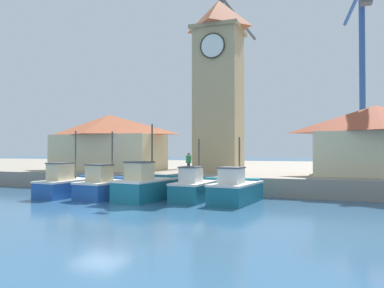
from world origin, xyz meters
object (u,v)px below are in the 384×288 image
fishing_boat_left_outer (106,186)px  fishing_boat_mid_left (195,188)px  warehouse_left (109,142)px  fishing_boat_left_inner (146,186)px  warehouse_right (376,140)px  port_crane_near (223,98)px  fishing_boat_far_left (68,185)px  clock_tower (219,82)px  fishing_boat_center (236,190)px  dock_worker_near_tower (189,163)px  port_crane_far (362,95)px

fishing_boat_left_outer → fishing_boat_mid_left: size_ratio=0.99×
warehouse_left → fishing_boat_left_inner: bearing=-46.7°
warehouse_right → port_crane_near: bearing=135.0°
port_crane_near → fishing_boat_left_outer: bearing=-92.5°
fishing_boat_left_inner → warehouse_right: bearing=32.0°
fishing_boat_far_left → port_crane_near: port_crane_near is taller
fishing_boat_far_left → clock_tower: 14.72m
fishing_boat_center → dock_worker_near_tower: 6.91m
port_crane_near → port_crane_far: (15.25, -5.42, -1.15)m
warehouse_right → port_crane_near: size_ratio=0.42×
fishing_boat_left_outer → fishing_boat_mid_left: (5.70, 0.93, -0.01)m
dock_worker_near_tower → warehouse_left: bearing=159.3°
fishing_boat_left_inner → dock_worker_near_tower: bearing=82.7°
fishing_boat_left_outer → fishing_boat_mid_left: fishing_boat_left_outer is taller
warehouse_left → warehouse_right: (21.98, -0.39, -0.04)m
fishing_boat_center → warehouse_left: (-13.82, 8.25, 3.09)m
fishing_boat_center → dock_worker_near_tower: bearing=134.5°
fishing_boat_center → fishing_boat_mid_left: bearing=175.2°
fishing_boat_center → dock_worker_near_tower: fishing_boat_center is taller
fishing_boat_left_inner → port_crane_far: (13.49, 18.45, 7.49)m
fishing_boat_left_inner → fishing_boat_left_outer: bearing=-178.6°
fishing_boat_left_inner → dock_worker_near_tower: fishing_boat_left_inner is taller
fishing_boat_left_inner → fishing_boat_mid_left: (2.89, 0.86, -0.09)m
fishing_boat_left_inner → clock_tower: size_ratio=0.30×
warehouse_left → fishing_boat_mid_left: bearing=-35.5°
fishing_boat_left_inner → port_crane_far: size_ratio=0.26×
port_crane_near → dock_worker_near_tower: size_ratio=12.84×
fishing_boat_left_inner → port_crane_far: bearing=53.8°
fishing_boat_center → warehouse_right: bearing=43.9°
fishing_boat_left_outer → fishing_boat_left_inner: 2.81m
fishing_boat_left_inner → warehouse_left: size_ratio=0.48×
fishing_boat_left_outer → port_crane_near: bearing=87.5°
fishing_boat_left_outer → fishing_boat_left_inner: size_ratio=0.91×
fishing_boat_left_inner → warehouse_right: size_ratio=0.55×
fishing_boat_far_left → clock_tower: (7.48, 9.81, 8.04)m
fishing_boat_far_left → port_crane_far: bearing=44.3°
clock_tower → warehouse_left: bearing=-176.0°
fishing_boat_far_left → port_crane_near: bearing=80.9°
fishing_boat_left_inner → dock_worker_near_tower: 5.66m
fishing_boat_left_outer → fishing_boat_mid_left: bearing=9.2°
fishing_boat_left_inner → clock_tower: clock_tower is taller
port_crane_far → fishing_boat_far_left: bearing=-135.7°
clock_tower → warehouse_left: size_ratio=1.62×
dock_worker_near_tower → fishing_boat_center: bearing=-45.5°
clock_tower → warehouse_right: clock_tower is taller
fishing_boat_left_outer → warehouse_right: size_ratio=0.50×
fishing_boat_far_left → fishing_boat_left_outer: fishing_boat_far_left is taller
fishing_boat_mid_left → warehouse_left: warehouse_left is taller
fishing_boat_left_inner → fishing_boat_center: 5.49m
fishing_boat_left_outer → clock_tower: clock_tower is taller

